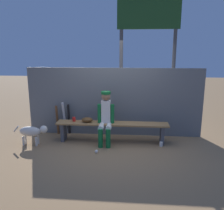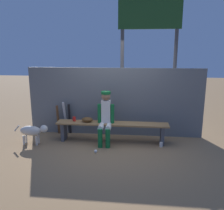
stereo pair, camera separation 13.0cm
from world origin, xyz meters
The scene contains 13 objects.
ground_plane centered at (0.00, 0.00, 0.00)m, with size 30.00×30.00×0.00m, color olive.
chainlink_fence centered at (0.00, 0.53, 0.90)m, with size 4.61×0.03×1.80m, color #595E63.
dugout_bench centered at (0.00, 0.00, 0.39)m, with size 2.76×0.36×0.49m.
player_seated centered at (-0.15, -0.11, 0.70)m, with size 0.41×0.55×1.28m.
baseball_glove centered at (-0.62, 0.00, 0.55)m, with size 0.28×0.20×0.12m, color #593819.
bat_aluminum_black centered at (-1.21, 0.45, 0.42)m, with size 0.06×0.06×0.85m, color black.
bat_aluminum_silver centered at (-1.32, 0.43, 0.45)m, with size 0.06×0.06×0.90m, color #B7B7BC.
bat_wood_dark centered at (-1.51, 0.41, 0.40)m, with size 0.06×0.06×0.81m, color brown.
baseball centered at (-0.29, -0.70, 0.04)m, with size 0.07×0.07×0.07m, color white.
cup_on_ground centered at (1.19, -0.19, 0.06)m, with size 0.08×0.08×0.11m, color silver.
cup_on_bench centered at (-0.96, 0.04, 0.55)m, with size 0.08×0.08×0.11m, color red.
scoreboard centered at (0.95, 1.25, 2.64)m, with size 1.98×0.27×3.81m.
dog centered at (-1.89, -0.36, 0.34)m, with size 0.84×0.20×0.49m.
Camera 2 is at (0.60, -5.52, 2.23)m, focal length 37.78 mm.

